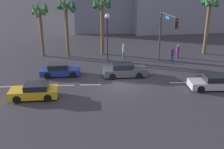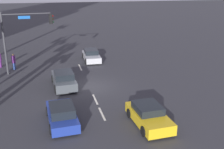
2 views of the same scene
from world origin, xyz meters
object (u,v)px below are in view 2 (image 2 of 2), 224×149
car_2 (149,116)px  traffic_signal (21,32)px  car_3 (64,79)px  pedestrian_0 (0,59)px  pedestrian_2 (14,61)px  car_0 (62,114)px  car_1 (91,56)px

car_2 → traffic_signal: size_ratio=0.67×
car_3 → pedestrian_0: pedestrian_0 is taller
car_2 → pedestrian_0: bearing=35.1°
pedestrian_2 → car_3: bearing=-143.4°
car_0 → pedestrian_2: bearing=17.4°
car_1 → traffic_signal: 8.50m
pedestrian_2 → pedestrian_0: bearing=53.4°
car_1 → car_2: same height
traffic_signal → car_0: bearing=-166.1°
car_1 → pedestrian_0: bearing=91.7°
traffic_signal → pedestrian_2: bearing=40.7°
traffic_signal → pedestrian_0: 4.88m
car_2 → car_3: 9.34m
car_0 → pedestrian_0: (13.96, 5.53, 0.28)m
car_1 → car_2: (-15.75, -0.95, 0.01)m
pedestrian_0 → car_2: bearing=-144.9°
car_2 → car_1: bearing=3.5°
pedestrian_0 → pedestrian_2: 1.88m
car_3 → pedestrian_0: bearing=39.9°
car_0 → car_3: (6.58, -0.64, 0.05)m
pedestrian_2 → car_1: bearing=-80.4°
car_3 → pedestrian_0: 9.62m
car_0 → car_1: bearing=-17.1°
pedestrian_0 → pedestrian_2: bearing=-126.6°
car_3 → traffic_signal: 6.93m
car_1 → car_2: 15.78m
car_2 → pedestrian_0: size_ratio=2.39×
car_0 → car_3: size_ratio=0.94×
pedestrian_2 → traffic_signal: bearing=-139.3°
car_3 → car_0: bearing=174.5°
car_2 → traffic_signal: traffic_signal is taller
car_0 → traffic_signal: (11.48, 2.84, 3.51)m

